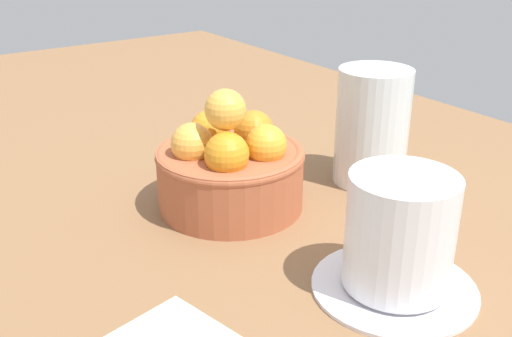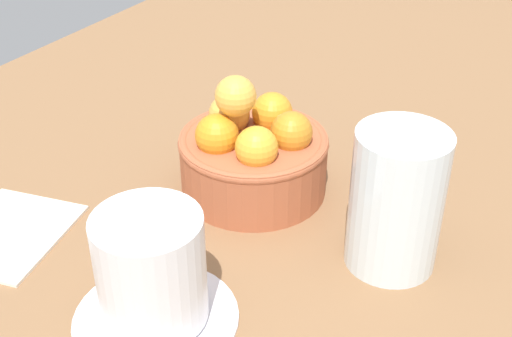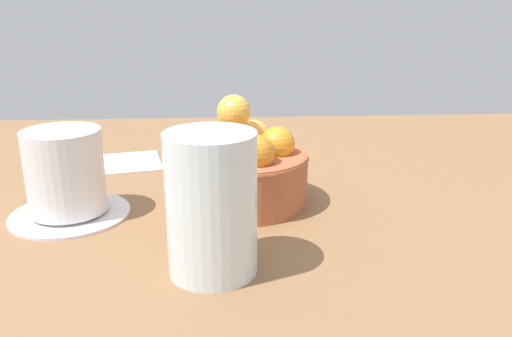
{
  "view_description": "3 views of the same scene",
  "coord_description": "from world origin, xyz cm",
  "px_view_note": "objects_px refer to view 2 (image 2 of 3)",
  "views": [
    {
      "loc": [
        -42.58,
        26.79,
        25.51
      ],
      "look_at": [
        -0.11,
        -2.79,
        3.15
      ],
      "focal_mm": 41.9,
      "sensor_mm": 36.0,
      "label": 1
    },
    {
      "loc": [
        -45.59,
        -26.96,
        35.85
      ],
      "look_at": [
        -1.66,
        -1.24,
        3.61
      ],
      "focal_mm": 47.7,
      "sensor_mm": 36.0,
      "label": 2
    },
    {
      "loc": [
        -1.94,
        -52.01,
        21.14
      ],
      "look_at": [
        1.05,
        -1.97,
        4.54
      ],
      "focal_mm": 35.71,
      "sensor_mm": 36.0,
      "label": 3
    }
  ],
  "objects_px": {
    "terracotta_bowl": "(253,153)",
    "folded_napkin": "(8,232)",
    "coffee_cup": "(152,276)",
    "water_glass": "(396,201)"
  },
  "relations": [
    {
      "from": "terracotta_bowl",
      "to": "water_glass",
      "type": "relative_size",
      "value": 1.17
    },
    {
      "from": "coffee_cup",
      "to": "water_glass",
      "type": "distance_m",
      "value": 0.19
    },
    {
      "from": "terracotta_bowl",
      "to": "coffee_cup",
      "type": "distance_m",
      "value": 0.18
    },
    {
      "from": "water_glass",
      "to": "folded_napkin",
      "type": "height_order",
      "value": "water_glass"
    },
    {
      "from": "terracotta_bowl",
      "to": "coffee_cup",
      "type": "bearing_deg",
      "value": -172.04
    },
    {
      "from": "terracotta_bowl",
      "to": "folded_napkin",
      "type": "distance_m",
      "value": 0.22
    },
    {
      "from": "coffee_cup",
      "to": "water_glass",
      "type": "bearing_deg",
      "value": -39.05
    },
    {
      "from": "terracotta_bowl",
      "to": "coffee_cup",
      "type": "height_order",
      "value": "terracotta_bowl"
    },
    {
      "from": "coffee_cup",
      "to": "folded_napkin",
      "type": "distance_m",
      "value": 0.18
    },
    {
      "from": "terracotta_bowl",
      "to": "coffee_cup",
      "type": "xyz_separation_m",
      "value": [
        -0.18,
        -0.03,
        0.0
      ]
    }
  ]
}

